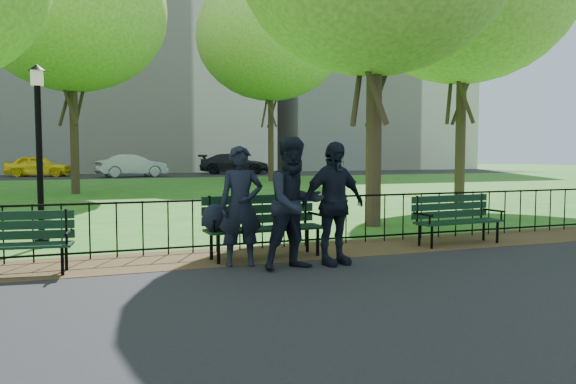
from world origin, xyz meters
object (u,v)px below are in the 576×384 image
object	(u,v)px
park_bench_left_a	(9,236)
person_mid	(295,203)
person_right	(333,203)
sedan_silver	(132,166)
park_bench_right_a	(455,214)
tree_far_c	(71,10)
sedan_dark	(235,164)
tree_far_e	(271,37)
park_bench_main	(248,219)
person_left	(241,206)
lamppost	(39,148)
taxi	(39,166)

from	to	relation	value
park_bench_left_a	person_mid	distance (m)	3.92
person_right	sedan_silver	size ratio (longest dim) A/B	0.39
park_bench_right_a	person_mid	xyz separation A→B (m)	(-3.52, -1.04, 0.39)
tree_far_c	sedan_dark	xyz separation A→B (m)	(11.55, 18.21, -6.52)
park_bench_right_a	tree_far_e	distance (m)	24.54
person_right	sedan_silver	xyz separation A→B (m)	(-0.09, 32.43, -0.14)
park_bench_main	park_bench_left_a	size ratio (longest dim) A/B	1.17
tree_far_c	sedan_silver	world-z (taller)	tree_far_c
tree_far_c	sedan_dark	distance (m)	22.53
park_bench_left_a	tree_far_c	size ratio (longest dim) A/B	0.16
person_left	park_bench_left_a	bearing A→B (deg)	-178.08
park_bench_main	sedan_silver	xyz separation A→B (m)	(0.97, 31.58, 0.14)
park_bench_right_a	tree_far_e	xyz separation A→B (m)	(4.22, 22.88, 7.81)
lamppost	tree_far_c	size ratio (longest dim) A/B	0.30
park_bench_left_a	person_left	xyz separation A→B (m)	(3.11, -0.53, 0.35)
park_bench_right_a	person_left	distance (m)	4.22
taxi	sedan_dark	xyz separation A→B (m)	(14.04, -0.08, 0.05)
sedan_dark	person_mid	bearing A→B (deg)	-170.30
park_bench_right_a	lamppost	size ratio (longest dim) A/B	0.55
tree_far_c	sedan_dark	bearing A→B (deg)	57.60
tree_far_e	person_mid	size ratio (longest dim) A/B	6.42
person_left	person_right	bearing A→B (deg)	-4.76
tree_far_c	person_mid	world-z (taller)	tree_far_c
sedan_silver	tree_far_e	bearing A→B (deg)	-153.30
sedan_silver	person_left	bearing A→B (deg)	164.76
park_bench_right_a	taxi	distance (m)	35.35
tree_far_c	person_right	bearing A→B (deg)	-77.77
park_bench_main	person_right	distance (m)	1.39
lamppost	person_mid	distance (m)	4.91
person_left	sedan_dark	bearing A→B (deg)	86.76
lamppost	park_bench_right_a	bearing A→B (deg)	-18.37
park_bench_right_a	taxi	xyz separation A→B (m)	(-9.00, 34.19, 0.19)
park_bench_left_a	person_left	size ratio (longest dim) A/B	0.97
park_bench_main	lamppost	size ratio (longest dim) A/B	0.63
park_bench_right_a	sedan_silver	world-z (taller)	sedan_silver
tree_far_c	person_right	size ratio (longest dim) A/B	5.79
taxi	sedan_dark	world-z (taller)	sedan_dark
sedan_dark	person_right	bearing A→B (deg)	-169.34
park_bench_right_a	person_mid	bearing A→B (deg)	-167.45
park_bench_main	sedan_silver	distance (m)	31.59
person_mid	taxi	distance (m)	35.65
park_bench_left_a	sedan_silver	world-z (taller)	sedan_silver
taxi	sedan_silver	size ratio (longest dim) A/B	0.92
park_bench_right_a	taxi	size ratio (longest dim) A/B	0.40
park_bench_main	tree_far_c	xyz separation A→B (m)	(-2.58, 15.98, 6.67)
person_left	sedan_silver	distance (m)	32.07
tree_far_c	taxi	size ratio (longest dim) A/B	2.44
park_bench_main	person_left	world-z (taller)	person_left
park_bench_left_a	sedan_dark	world-z (taller)	sedan_dark
park_bench_right_a	sedan_dark	world-z (taller)	sedan_dark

